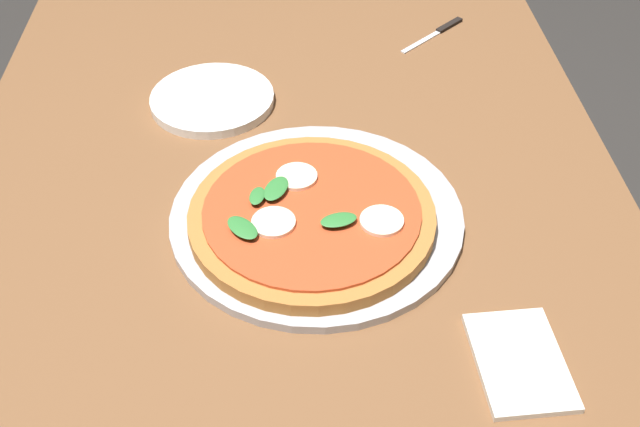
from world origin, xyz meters
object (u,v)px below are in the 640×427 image
object	(u,v)px
dining_table	(294,254)
napkin	(524,361)
serving_tray	(320,216)
plate_white	(215,99)
knife	(442,31)
pizza	(315,215)

from	to	relation	value
dining_table	napkin	size ratio (longest dim) A/B	11.32
serving_tray	plate_white	world-z (taller)	plate_white
knife	pizza	bearing A→B (deg)	153.19
dining_table	serving_tray	xyz separation A→B (m)	(-0.03, -0.03, 0.10)
pizza	napkin	xyz separation A→B (m)	(-0.21, -0.21, -0.02)
plate_white	dining_table	bearing A→B (deg)	-155.02
pizza	plate_white	world-z (taller)	pizza
pizza	knife	size ratio (longest dim) A/B	2.48
serving_tray	pizza	world-z (taller)	pizza
dining_table	plate_white	xyz separation A→B (m)	(0.23, 0.11, 0.10)
pizza	napkin	world-z (taller)	pizza
serving_tray	pizza	bearing A→B (deg)	158.16
dining_table	pizza	world-z (taller)	pizza
plate_white	napkin	xyz separation A→B (m)	(-0.50, -0.34, -0.00)
dining_table	knife	size ratio (longest dim) A/B	12.10
serving_tray	napkin	distance (m)	0.30
serving_tray	plate_white	xyz separation A→B (m)	(0.27, 0.14, 0.00)
pizza	dining_table	bearing A→B (deg)	29.05
pizza	plate_white	size ratio (longest dim) A/B	1.63
pizza	serving_tray	bearing A→B (deg)	-21.84
pizza	knife	distance (m)	0.54
dining_table	knife	world-z (taller)	knife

